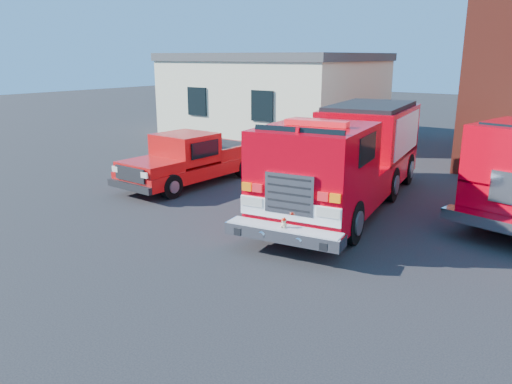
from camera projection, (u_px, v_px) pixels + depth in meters
The scene contains 4 objects.
ground at pixel (284, 232), 12.29m from camera, with size 100.00×100.00×0.00m, color black.
side_building at pixel (275, 94), 26.95m from camera, with size 10.20×8.20×4.35m.
fire_engine at pixel (349, 156), 14.23m from camera, with size 3.80×9.25×2.77m.
pickup_truck at pixel (191, 160), 16.81m from camera, with size 2.09×5.38×1.74m.
Camera 1 is at (6.22, -9.80, 4.20)m, focal length 35.00 mm.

